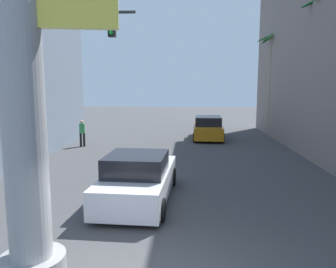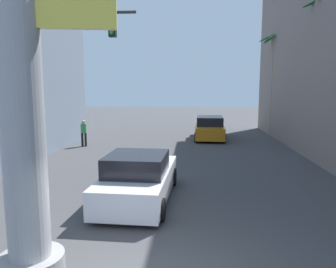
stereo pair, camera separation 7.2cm
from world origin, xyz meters
name	(u,v)px [view 2 (the right image)]	position (x,y,z in m)	size (l,w,h in m)	color
ground_plane	(177,163)	(0.00, 10.00, 0.00)	(87.72, 87.72, 0.00)	#424244
neon_sign_pole	(17,31)	(-2.11, -0.11, 4.48)	(3.06, 1.13, 9.56)	#9E9EA3
street_lamp	(335,60)	(6.31, 8.37, 4.65)	(2.20, 0.28, 7.83)	#59595E
traffic_light_mast	(30,65)	(-4.96, 5.98, 4.35)	(5.46, 0.32, 6.17)	#333333
car_lead	(139,179)	(-0.99, 4.75, 0.70)	(2.24, 4.78, 1.56)	black
car_far	(210,128)	(1.95, 17.57, 0.74)	(2.15, 4.57, 1.56)	black
palm_tree_far_right	(274,70)	(6.65, 19.45, 4.83)	(2.38, 2.24, 7.43)	brown
palm_tree_mid_right	(326,52)	(7.18, 11.56, 5.30)	(2.41, 2.44, 8.01)	brown
pedestrian_far_left	(84,131)	(-5.86, 14.03, 0.94)	(0.36, 0.36, 1.61)	black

